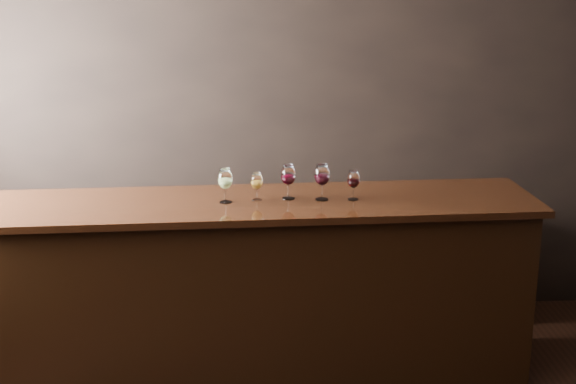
{
  "coord_description": "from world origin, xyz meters",
  "views": [
    {
      "loc": [
        -0.17,
        -3.34,
        2.48
      ],
      "look_at": [
        0.03,
        1.21,
        1.19
      ],
      "focal_mm": 50.0,
      "sensor_mm": 36.0,
      "label": 1
    }
  ],
  "objects_px": {
    "bar_counter": "(267,293)",
    "glass_red_a": "(288,176)",
    "glass_amber": "(257,182)",
    "glass_white": "(225,180)",
    "glass_red_b": "(322,176)",
    "glass_red_c": "(353,180)",
    "back_bar_shelf": "(333,266)"
  },
  "relations": [
    {
      "from": "glass_red_c",
      "to": "glass_white",
      "type": "bearing_deg",
      "value": -178.19
    },
    {
      "from": "back_bar_shelf",
      "to": "glass_red_a",
      "type": "xyz_separation_m",
      "value": [
        -0.36,
        -0.78,
        0.88
      ]
    },
    {
      "from": "glass_amber",
      "to": "glass_red_c",
      "type": "height_order",
      "value": "glass_red_c"
    },
    {
      "from": "bar_counter",
      "to": "glass_red_a",
      "type": "height_order",
      "value": "glass_red_a"
    },
    {
      "from": "back_bar_shelf",
      "to": "glass_red_c",
      "type": "distance_m",
      "value": 1.19
    },
    {
      "from": "glass_white",
      "to": "glass_red_b",
      "type": "bearing_deg",
      "value": 3.09
    },
    {
      "from": "glass_red_a",
      "to": "glass_red_c",
      "type": "height_order",
      "value": "glass_red_a"
    },
    {
      "from": "glass_red_c",
      "to": "glass_red_b",
      "type": "bearing_deg",
      "value": 177.92
    },
    {
      "from": "glass_amber",
      "to": "glass_red_b",
      "type": "bearing_deg",
      "value": -0.63
    },
    {
      "from": "glass_amber",
      "to": "glass_white",
      "type": "bearing_deg",
      "value": -169.27
    },
    {
      "from": "back_bar_shelf",
      "to": "glass_amber",
      "type": "relative_size",
      "value": 13.16
    },
    {
      "from": "glass_amber",
      "to": "glass_red_a",
      "type": "height_order",
      "value": "glass_red_a"
    },
    {
      "from": "glass_red_c",
      "to": "glass_red_a",
      "type": "bearing_deg",
      "value": 174.49
    },
    {
      "from": "glass_amber",
      "to": "glass_red_b",
      "type": "relative_size",
      "value": 0.77
    },
    {
      "from": "glass_white",
      "to": "glass_red_b",
      "type": "xyz_separation_m",
      "value": [
        0.57,
        0.03,
        0.01
      ]
    },
    {
      "from": "back_bar_shelf",
      "to": "glass_red_c",
      "type": "height_order",
      "value": "glass_red_c"
    },
    {
      "from": "glass_white",
      "to": "glass_amber",
      "type": "distance_m",
      "value": 0.19
    },
    {
      "from": "glass_red_a",
      "to": "glass_white",
      "type": "bearing_deg",
      "value": -170.67
    },
    {
      "from": "glass_white",
      "to": "glass_red_c",
      "type": "distance_m",
      "value": 0.76
    },
    {
      "from": "back_bar_shelf",
      "to": "glass_amber",
      "type": "distance_m",
      "value": 1.29
    },
    {
      "from": "glass_white",
      "to": "glass_red_a",
      "type": "xyz_separation_m",
      "value": [
        0.37,
        0.06,
        0.0
      ]
    },
    {
      "from": "glass_amber",
      "to": "glass_red_a",
      "type": "bearing_deg",
      "value": 7.94
    },
    {
      "from": "bar_counter",
      "to": "glass_amber",
      "type": "distance_m",
      "value": 0.71
    },
    {
      "from": "glass_white",
      "to": "back_bar_shelf",
      "type": "bearing_deg",
      "value": 49.26
    },
    {
      "from": "bar_counter",
      "to": "glass_red_c",
      "type": "xyz_separation_m",
      "value": [
        0.52,
        -0.0,
        0.71
      ]
    },
    {
      "from": "glass_red_b",
      "to": "glass_red_c",
      "type": "relative_size",
      "value": 1.22
    },
    {
      "from": "back_bar_shelf",
      "to": "glass_red_a",
      "type": "relative_size",
      "value": 10.61
    },
    {
      "from": "back_bar_shelf",
      "to": "glass_amber",
      "type": "height_order",
      "value": "glass_amber"
    },
    {
      "from": "bar_counter",
      "to": "glass_white",
      "type": "relative_size",
      "value": 15.39
    },
    {
      "from": "glass_white",
      "to": "glass_amber",
      "type": "height_order",
      "value": "glass_white"
    },
    {
      "from": "glass_red_b",
      "to": "glass_red_c",
      "type": "xyz_separation_m",
      "value": [
        0.19,
        -0.01,
        -0.03
      ]
    },
    {
      "from": "bar_counter",
      "to": "glass_red_b",
      "type": "bearing_deg",
      "value": -2.29
    }
  ]
}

